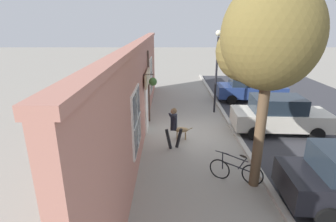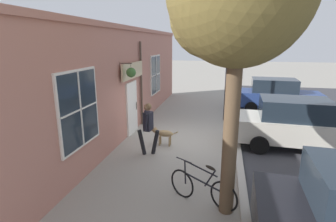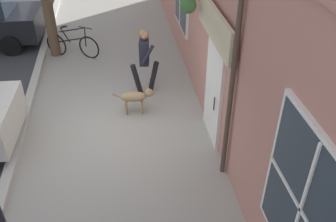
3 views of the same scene
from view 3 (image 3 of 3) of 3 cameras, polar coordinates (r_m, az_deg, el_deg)
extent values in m
plane|color=gray|center=(8.53, -8.57, -2.84)|extent=(90.00, 90.00, 0.00)
cube|color=#B2ADA3|center=(8.79, -21.73, -3.53)|extent=(0.20, 28.00, 0.12)
cube|color=#B27566|center=(7.75, 7.96, 10.63)|extent=(0.30, 18.00, 4.05)
cube|color=white|center=(7.77, 7.06, 2.60)|extent=(0.10, 1.10, 2.10)
cube|color=#232D38|center=(7.79, 6.82, 2.28)|extent=(0.03, 0.90, 1.90)
cylinder|color=#47382D|center=(7.47, 7.05, 1.12)|extent=(0.03, 0.03, 0.30)
cube|color=beige|center=(7.06, 7.14, 12.85)|extent=(0.08, 2.20, 0.60)
cylinder|color=#47382D|center=(6.41, 9.57, 2.82)|extent=(0.09, 0.09, 3.64)
cone|color=#2D2823|center=(7.93, 3.08, 15.17)|extent=(0.32, 0.32, 0.18)
sphere|color=#3D6B33|center=(7.90, 3.11, 15.79)|extent=(0.34, 0.34, 0.34)
cube|color=white|center=(4.51, 20.16, -13.85)|extent=(0.08, 1.82, 2.02)
cube|color=#232D38|center=(4.50, 19.81, -13.92)|extent=(0.03, 1.70, 1.90)
cube|color=white|center=(4.49, 19.58, -13.97)|extent=(0.04, 0.04, 1.90)
cube|color=white|center=(4.49, 19.58, -13.97)|extent=(0.04, 1.70, 0.04)
cylinder|color=black|center=(9.60, -2.25, 5.25)|extent=(0.32, 0.18, 0.84)
cylinder|color=black|center=(9.49, -4.76, 4.78)|extent=(0.32, 0.18, 0.84)
cube|color=black|center=(9.20, -3.66, 8.91)|extent=(0.27, 0.37, 0.61)
sphere|color=#936B4C|center=(9.00, -3.64, 11.54)|extent=(0.23, 0.23, 0.23)
sphere|color=brown|center=(9.00, -3.84, 11.67)|extent=(0.22, 0.22, 0.22)
cylinder|color=black|center=(9.40, -3.81, 9.67)|extent=(0.17, 0.11, 0.57)
cylinder|color=black|center=(8.97, -3.13, 8.52)|extent=(0.34, 0.14, 0.52)
ellipsoid|color=#997A51|center=(8.77, -5.27, 2.18)|extent=(0.63, 0.29, 0.23)
cylinder|color=#997A51|center=(8.98, -4.00, 1.04)|extent=(0.06, 0.06, 0.34)
cylinder|color=#997A51|center=(8.86, -3.97, 0.48)|extent=(0.06, 0.06, 0.34)
cylinder|color=#997A51|center=(8.99, -6.36, 0.91)|extent=(0.06, 0.06, 0.34)
cylinder|color=#997A51|center=(8.86, -6.36, 0.35)|extent=(0.06, 0.06, 0.34)
sphere|color=#997A51|center=(8.72, -2.88, 2.80)|extent=(0.19, 0.19, 0.19)
cone|color=#997A51|center=(8.74, -2.15, 2.73)|extent=(0.10, 0.10, 0.09)
cone|color=#997A51|center=(8.72, -2.98, 3.48)|extent=(0.06, 0.06, 0.07)
cone|color=#997A51|center=(8.63, -2.94, 3.13)|extent=(0.06, 0.06, 0.07)
cylinder|color=#997A51|center=(8.76, -7.82, 2.32)|extent=(0.21, 0.05, 0.14)
torus|color=black|center=(11.55, -11.93, 9.45)|extent=(0.62, 0.42, 0.70)
torus|color=black|center=(11.97, -16.62, 9.67)|extent=(0.62, 0.42, 0.70)
cylinder|color=black|center=(11.67, -14.46, 10.45)|extent=(0.93, 0.36, 0.26)
cylinder|color=black|center=(11.69, -15.39, 11.10)|extent=(0.26, 0.12, 0.46)
cylinder|color=black|center=(11.52, -14.46, 11.88)|extent=(0.78, 0.31, 0.22)
cylinder|color=black|center=(11.45, -12.50, 10.91)|extent=(0.07, 0.06, 0.58)
cylinder|color=black|center=(11.32, -12.52, 12.28)|extent=(0.40, 0.27, 0.03)
ellipsoid|color=black|center=(11.59, -15.59, 12.27)|extent=(0.27, 0.18, 0.11)
cylinder|color=black|center=(12.41, -22.84, 9.15)|extent=(0.63, 0.21, 0.62)
cylinder|color=black|center=(13.96, -21.16, 12.33)|extent=(0.63, 0.21, 0.62)
camera|label=1|loc=(18.03, -6.82, 34.09)|focal=28.00mm
camera|label=2|loc=(16.17, -16.33, 28.31)|focal=28.00mm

